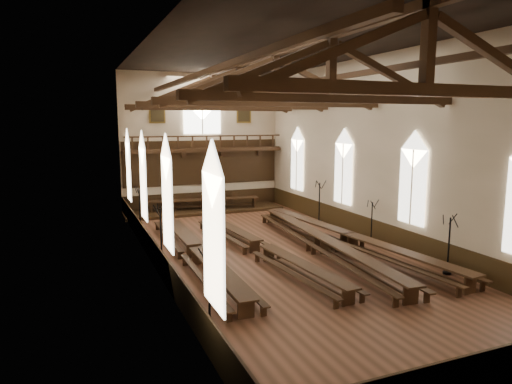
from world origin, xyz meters
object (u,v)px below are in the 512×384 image
Objects in this scene: refectory_row_d at (349,237)px; candelabrum_left_mid at (161,245)px; refectory_row_b at (261,246)px; refectory_row_c at (323,240)px; refectory_row_a at (195,250)px; candelabrum_right_near at (448,256)px; candelabrum_left_near at (209,308)px; candelabrum_right_far at (319,210)px; candelabrum_left_far at (140,217)px; candelabrum_right_mid at (371,230)px; dais at (204,210)px; high_table at (204,200)px.

refectory_row_d is 9.51m from candelabrum_left_mid.
refectory_row_c is at bearing -7.39° from refectory_row_b.
refectory_row_d reaches higher than refectory_row_b.
candelabrum_right_near is (9.58, -5.95, 0.26)m from refectory_row_a.
candelabrum_left_near is 16.68m from candelabrum_right_far.
candelabrum_left_far reaches higher than refectory_row_a.
refectory_row_d is at bearing 34.69° from candelabrum_left_near.
candelabrum_right_mid is at bearing -90.00° from candelabrum_right_far.
candelabrum_left_near is 1.19× the size of candelabrum_right_mid.
candelabrum_right_far is (5.96, -6.27, 0.74)m from dais.
high_table is 2.90× the size of candelabrum_left_mid.
candelabrum_right_mid is at bearing -63.23° from high_table.
refectory_row_a is 5.22× the size of candelabrum_right_far.
refectory_row_c is 3.24m from candelabrum_right_mid.
candelabrum_left_mid is at bearing 172.10° from refectory_row_d.
refectory_row_b is 4.78m from refectory_row_d.
refectory_row_d is 6.37× the size of candelabrum_right_mid.
candelabrum_right_far is (11.10, 12.45, -0.02)m from candelabrum_left_near.
candelabrum_left_far is (-7.89, 8.07, 0.26)m from refectory_row_c.
candelabrum_left_mid is 12.03m from candelabrum_right_far.
high_table is 2.94× the size of candelabrum_right_far.
candelabrum_right_near is 1.11× the size of candelabrum_right_mid.
refectory_row_d is 5.36× the size of candelabrum_left_near.
high_table is (-2.75, 12.23, 0.25)m from refectory_row_c.
refectory_row_d is 12.39m from candelabrum_left_far.
candelabrum_right_mid is at bearing -34.63° from candelabrum_left_far.
candelabrum_left_far reaches higher than candelabrum_right_far.
refectory_row_a is 5.22× the size of candelabrum_left_far.
refectory_row_c is 5.42× the size of candelabrum_right_far.
refectory_row_c is at bearing -8.53° from refectory_row_a.
refectory_row_a is 11.28m from candelabrum_right_near.
candelabrum_right_near is (11.10, -6.32, -0.05)m from candelabrum_left_mid.
dais is (0.48, 11.81, -0.42)m from refectory_row_b.
dais is 4.33× the size of candelabrum_right_near.
dais is (-4.28, 12.20, -0.50)m from refectory_row_d.
refectory_row_a is 6.44m from refectory_row_c.
refectory_row_d is (4.76, -0.39, 0.08)m from refectory_row_b.
refectory_row_b is 5.36× the size of candelabrum_right_near.
candelabrum_left_near is 13.07m from candelabrum_right_mid.
refectory_row_b is at bearing -92.34° from high_table.
refectory_row_a is 3.18m from refectory_row_b.
candelabrum_left_far is at bearing 169.23° from candelabrum_right_far.
candelabrum_right_far reaches higher than refectory_row_a.
refectory_row_b is at bearing -11.10° from candelabrum_left_mid.
candelabrum_right_far reaches higher than high_table.
candelabrum_right_mid is (5.96, -11.82, 0.63)m from dais.
refectory_row_a is at bearing 176.73° from candelabrum_right_mid.
refectory_row_a is at bearing 148.17° from candelabrum_right_near.
candelabrum_right_near reaches higher than refectory_row_d.
candelabrum_left_mid is 1.06× the size of candelabrum_right_near.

